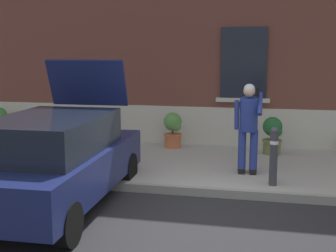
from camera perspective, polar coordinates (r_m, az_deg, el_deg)
The scene contains 10 objects.
ground_plane at distance 7.11m, azimuth 2.77°, elevation -11.10°, with size 80.00×80.00×0.00m, color #232326.
sidewalk at distance 9.73m, azimuth 5.47°, elevation -4.95°, with size 24.00×3.60×0.15m, color #99968E.
curb_edge at distance 7.96m, azimuth 3.89°, elevation -8.25°, with size 24.00×0.12×0.15m, color gray.
building_facade at distance 11.96m, azimuth 7.25°, elevation 15.34°, with size 24.00×1.52×7.50m.
hatchback_car_navy at distance 7.43m, azimuth -14.04°, elevation -4.02°, with size 1.85×4.09×2.34m.
bollard_near_person at distance 8.12m, azimuth 13.19°, elevation -3.46°, with size 0.15×0.15×1.04m.
person_on_phone at distance 8.65m, azimuth 10.11°, elevation 0.38°, with size 0.51×0.50×1.74m.
planter_charcoal at distance 11.53m, azimuth -11.15°, elevation -0.12°, with size 0.44×0.44×0.86m.
planter_terracotta at distance 11.00m, azimuth 0.63°, elevation -0.40°, with size 0.44×0.44×0.86m.
planter_olive at distance 10.56m, azimuth 13.05°, elevation -1.06°, with size 0.44×0.44×0.86m.
Camera 1 is at (1.06, -6.57, 2.51)m, focal length 48.35 mm.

